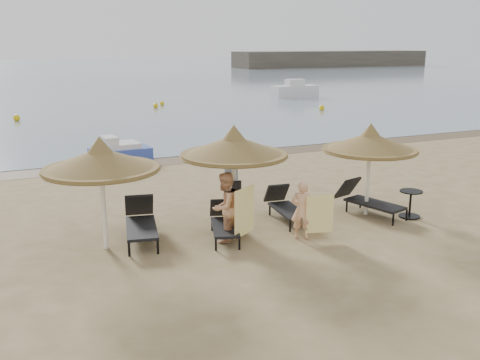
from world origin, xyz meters
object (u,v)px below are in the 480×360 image
object	(u,v)px
palapa_center	(234,147)
lounger_near_right	(285,205)
person_left	(225,202)
palapa_left	(101,160)
side_table	(410,205)
person_right	(302,206)
pedal_boat	(119,152)
palapa_right	(370,142)
lounger_far_left	(141,221)
lounger_far_right	(366,199)
lounger_near_left	(224,222)

from	to	relation	value
palapa_center	lounger_near_right	distance (m)	2.36
person_left	palapa_left	bearing A→B (deg)	-44.74
lounger_near_right	side_table	xyz separation A→B (m)	(3.19, -1.27, -0.03)
person_right	pedal_boat	distance (m)	10.70
palapa_right	pedal_boat	distance (m)	10.82
palapa_left	lounger_far_left	xyz separation A→B (m)	(0.91, 0.34, -1.67)
palapa_center	side_table	bearing A→B (deg)	-13.23
side_table	person_right	bearing A→B (deg)	-176.16
side_table	person_left	bearing A→B (deg)	175.97
lounger_near_right	person_left	size ratio (longest dim) A/B	0.99
pedal_boat	lounger_far_right	bearing A→B (deg)	-68.25
palapa_right	pedal_boat	world-z (taller)	palapa_right
lounger_near_right	lounger_far_right	size ratio (longest dim) A/B	0.91
pedal_boat	palapa_right	bearing A→B (deg)	-68.58
lounger_near_left	person_left	xyz separation A→B (m)	(-0.11, -0.35, 0.62)
side_table	person_left	world-z (taller)	person_left
lounger_far_right	person_right	bearing A→B (deg)	-175.54
palapa_center	palapa_right	world-z (taller)	palapa_center
palapa_left	lounger_near_left	xyz separation A→B (m)	(2.82, -0.35, -1.73)
palapa_right	person_left	distance (m)	4.51
lounger_near_left	lounger_near_right	size ratio (longest dim) A/B	0.98
lounger_near_right	pedal_boat	distance (m)	9.32
lounger_near_right	lounger_far_right	world-z (taller)	lounger_far_right
palapa_center	person_left	size ratio (longest dim) A/B	1.38
lounger_far_right	person_left	xyz separation A→B (m)	(-4.42, -0.37, 0.57)
lounger_far_left	lounger_near_left	bearing A→B (deg)	-8.48
person_left	person_right	size ratio (longest dim) A/B	1.17
lounger_far_right	person_right	world-z (taller)	person_right
lounger_far_left	pedal_boat	distance (m)	8.90
person_left	side_table	bearing A→B (deg)	145.66
lounger_far_left	lounger_far_right	xyz separation A→B (m)	(6.21, -0.66, -0.02)
palapa_center	side_table	world-z (taller)	palapa_center
palapa_right	side_table	world-z (taller)	palapa_right
lounger_near_right	person_left	xyz separation A→B (m)	(-2.13, -0.89, 0.60)
palapa_left	lounger_near_right	world-z (taller)	palapa_left
palapa_center	lounger_far_right	xyz separation A→B (m)	(3.86, -0.37, -1.73)
palapa_right	palapa_center	bearing A→B (deg)	173.63
palapa_left	pedal_boat	size ratio (longest dim) A/B	1.10
lounger_far_right	palapa_left	bearing A→B (deg)	161.55
lounger_far_left	palapa_left	bearing A→B (deg)	-148.50
lounger_far_left	lounger_near_left	xyz separation A→B (m)	(1.91, -0.69, -0.06)
palapa_left	side_table	xyz separation A→B (m)	(8.02, -1.07, -1.74)
person_right	pedal_boat	size ratio (longest dim) A/B	0.70
palapa_right	lounger_near_left	distance (m)	4.58
lounger_far_left	person_right	world-z (taller)	person_right
person_left	person_right	distance (m)	1.86
lounger_near_left	pedal_boat	world-z (taller)	pedal_boat
lounger_far_left	side_table	xyz separation A→B (m)	(7.11, -1.41, -0.08)
lounger_far_left	lounger_far_right	world-z (taller)	lounger_far_left
side_table	pedal_boat	world-z (taller)	pedal_boat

